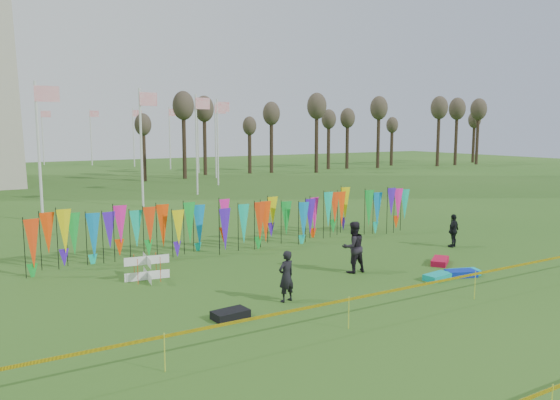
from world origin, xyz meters
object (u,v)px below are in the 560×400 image
person_right (453,231)px  kite_bag_turquoise (438,277)px  person_mid (353,247)px  kite_bag_blue (461,273)px  person_left (286,276)px  kite_bag_teal (465,272)px  box_kite (147,268)px  kite_bag_black (230,314)px  kite_bag_red (440,261)px

person_right → kite_bag_turquoise: bearing=18.8°
person_mid → kite_bag_blue: 4.02m
person_left → kite_bag_teal: 7.36m
kite_bag_blue → kite_bag_turquoise: bearing=173.5°
box_kite → kite_bag_teal: box_kite is taller
kite_bag_turquoise → kite_bag_teal: size_ratio=1.03×
kite_bag_black → kite_bag_teal: size_ratio=0.97×
box_kite → person_right: 13.73m
person_right → kite_bag_teal: person_right is taller
person_mid → kite_bag_blue: (3.06, -2.46, -0.86)m
person_mid → kite_bag_blue: person_mid is taller
person_mid → person_right: bearing=-167.5°
kite_bag_red → kite_bag_black: size_ratio=1.20×
box_kite → person_mid: person_mid is taller
person_right → kite_bag_blue: size_ratio=1.41×
kite_bag_red → kite_bag_teal: 1.67m
person_right → kite_bag_red: person_right is taller
kite_bag_turquoise → kite_bag_black: 8.12m
box_kite → kite_bag_black: size_ratio=0.87×
kite_bag_turquoise → kite_bag_blue: kite_bag_blue is taller
kite_bag_turquoise → kite_bag_black: bearing=178.8°
person_mid → kite_bag_blue: bearing=144.0°
person_left → kite_bag_teal: (7.29, -0.71, -0.71)m
box_kite → kite_bag_blue: size_ratio=0.83×
person_right → kite_bag_black: person_right is taller
kite_bag_turquoise → kite_bag_black: size_ratio=1.06×
person_mid → kite_bag_teal: person_mid is taller
person_mid → kite_bag_teal: 4.20m
box_kite → person_left: bearing=-56.6°
person_right → kite_bag_turquoise: person_right is taller
person_mid → kite_bag_teal: size_ratio=1.84×
kite_bag_black → person_mid: bearing=19.5°
box_kite → person_right: size_ratio=0.59×
person_left → kite_bag_red: (7.73, 0.91, -0.70)m
person_right → kite_bag_black: 13.20m
kite_bag_blue → kite_bag_red: size_ratio=0.88×
kite_bag_turquoise → kite_bag_red: (1.77, 1.56, 0.00)m
kite_bag_black → kite_bag_blue: bearing=-1.8°
kite_bag_black → kite_bag_teal: kite_bag_black is taller
person_mid → box_kite: bearing=-19.7°
kite_bag_red → kite_bag_turquoise: bearing=-138.6°
kite_bag_teal → person_right: bearing=46.8°
person_mid → person_left: bearing=25.9°
person_left → kite_bag_turquoise: bearing=162.0°
person_mid → kite_bag_turquoise: 3.20m
box_kite → kite_bag_red: 11.36m
person_right → kite_bag_black: bearing=-3.5°
person_right → kite_bag_turquoise: 5.84m
person_right → kite_bag_red: 3.51m
person_right → box_kite: bearing=-25.3°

